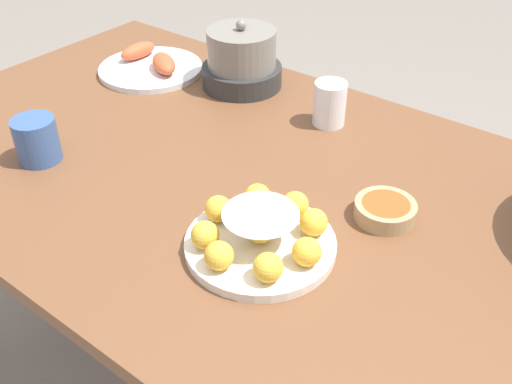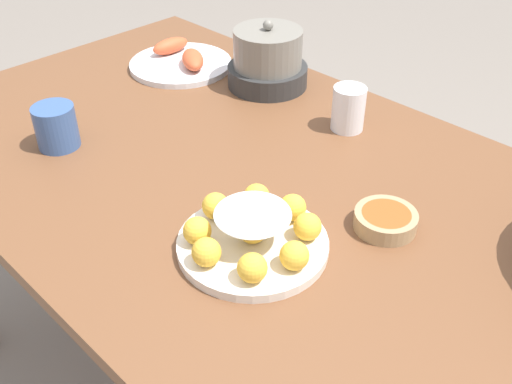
{
  "view_description": "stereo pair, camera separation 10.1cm",
  "coord_description": "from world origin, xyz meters",
  "px_view_note": "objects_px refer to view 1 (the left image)",
  "views": [
    {
      "loc": [
        0.57,
        -0.72,
        1.4
      ],
      "look_at": [
        0.07,
        -0.07,
        0.81
      ],
      "focal_mm": 42.0,
      "sensor_mm": 36.0,
      "label": 1
    },
    {
      "loc": [
        0.64,
        -0.65,
        1.4
      ],
      "look_at": [
        0.07,
        -0.07,
        0.81
      ],
      "focal_mm": 42.0,
      "sensor_mm": 36.0,
      "label": 2
    }
  ],
  "objects_px": {
    "dining_table": "(252,218)",
    "warming_pot": "(242,61)",
    "cake_plate": "(260,235)",
    "sauce_bowl": "(385,210)",
    "cup_near": "(37,140)",
    "seafood_platter": "(151,66)",
    "cup_far": "(330,104)"
  },
  "relations": [
    {
      "from": "dining_table",
      "to": "warming_pot",
      "type": "bearing_deg",
      "value": 131.64
    },
    {
      "from": "sauce_bowl",
      "to": "cup_far",
      "type": "height_order",
      "value": "cup_far"
    },
    {
      "from": "sauce_bowl",
      "to": "warming_pot",
      "type": "xyz_separation_m",
      "value": [
        -0.51,
        0.25,
        0.05
      ]
    },
    {
      "from": "dining_table",
      "to": "cup_far",
      "type": "bearing_deg",
      "value": 90.08
    },
    {
      "from": "cup_near",
      "to": "cake_plate",
      "type": "bearing_deg",
      "value": 6.19
    },
    {
      "from": "seafood_platter",
      "to": "cup_near",
      "type": "relative_size",
      "value": 2.94
    },
    {
      "from": "dining_table",
      "to": "cup_far",
      "type": "distance_m",
      "value": 0.3
    },
    {
      "from": "cup_far",
      "to": "warming_pot",
      "type": "relative_size",
      "value": 0.5
    },
    {
      "from": "cup_near",
      "to": "warming_pot",
      "type": "bearing_deg",
      "value": 77.96
    },
    {
      "from": "sauce_bowl",
      "to": "cup_far",
      "type": "relative_size",
      "value": 1.12
    },
    {
      "from": "cup_far",
      "to": "warming_pot",
      "type": "bearing_deg",
      "value": 173.35
    },
    {
      "from": "seafood_platter",
      "to": "warming_pot",
      "type": "bearing_deg",
      "value": 18.68
    },
    {
      "from": "cup_far",
      "to": "seafood_platter",
      "type": "bearing_deg",
      "value": -174.56
    },
    {
      "from": "cake_plate",
      "to": "cup_far",
      "type": "distance_m",
      "value": 0.43
    },
    {
      "from": "cake_plate",
      "to": "cup_far",
      "type": "height_order",
      "value": "cup_far"
    },
    {
      "from": "cake_plate",
      "to": "dining_table",
      "type": "bearing_deg",
      "value": 131.83
    },
    {
      "from": "dining_table",
      "to": "warming_pot",
      "type": "height_order",
      "value": "warming_pot"
    },
    {
      "from": "dining_table",
      "to": "warming_pot",
      "type": "distance_m",
      "value": 0.42
    },
    {
      "from": "cake_plate",
      "to": "sauce_bowl",
      "type": "height_order",
      "value": "cake_plate"
    },
    {
      "from": "dining_table",
      "to": "seafood_platter",
      "type": "distance_m",
      "value": 0.55
    },
    {
      "from": "dining_table",
      "to": "sauce_bowl",
      "type": "relative_size",
      "value": 15.12
    },
    {
      "from": "seafood_platter",
      "to": "sauce_bowl",
      "type": "bearing_deg",
      "value": -13.07
    },
    {
      "from": "seafood_platter",
      "to": "dining_table",
      "type": "bearing_deg",
      "value": -23.94
    },
    {
      "from": "warming_pot",
      "to": "cake_plate",
      "type": "bearing_deg",
      "value": -48.29
    },
    {
      "from": "sauce_bowl",
      "to": "warming_pot",
      "type": "bearing_deg",
      "value": 154.06
    },
    {
      "from": "dining_table",
      "to": "cake_plate",
      "type": "distance_m",
      "value": 0.23
    },
    {
      "from": "cup_near",
      "to": "warming_pot",
      "type": "distance_m",
      "value": 0.5
    },
    {
      "from": "seafood_platter",
      "to": "warming_pot",
      "type": "relative_size",
      "value": 1.36
    },
    {
      "from": "cake_plate",
      "to": "seafood_platter",
      "type": "xyz_separation_m",
      "value": [
        -0.62,
        0.36,
        -0.01
      ]
    },
    {
      "from": "dining_table",
      "to": "warming_pot",
      "type": "relative_size",
      "value": 8.39
    },
    {
      "from": "cake_plate",
      "to": "cup_near",
      "type": "distance_m",
      "value": 0.5
    },
    {
      "from": "sauce_bowl",
      "to": "warming_pot",
      "type": "relative_size",
      "value": 0.55
    }
  ]
}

